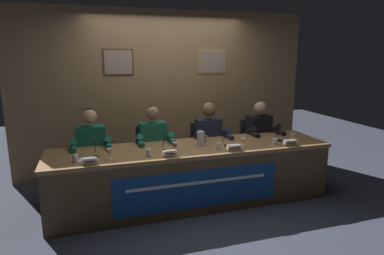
{
  "coord_description": "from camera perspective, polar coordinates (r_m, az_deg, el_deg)",
  "views": [
    {
      "loc": [
        -1.24,
        -3.91,
        1.91
      ],
      "look_at": [
        0.0,
        0.0,
        1.01
      ],
      "focal_mm": 30.96,
      "sensor_mm": 36.0,
      "label": 1
    }
  ],
  "objects": [
    {
      "name": "ground_plane",
      "position": [
        4.52,
        0.0,
        -12.53
      ],
      "size": [
        12.0,
        12.0,
        0.0
      ],
      "primitive_type": "plane",
      "color": "#383D4C"
    },
    {
      "name": "wall_back_panelled",
      "position": [
        5.46,
        -4.38,
        6.03
      ],
      "size": [
        4.8,
        0.14,
        2.6
      ],
      "color": "#937047",
      "rests_on": "ground_plane"
    },
    {
      "name": "conference_table",
      "position": [
        4.22,
        0.47,
        -6.71
      ],
      "size": [
        3.6,
        0.88,
        0.76
      ],
      "color": "olive",
      "rests_on": "ground_plane"
    },
    {
      "name": "chair_far_left",
      "position": [
        4.76,
        -16.77,
        -6.03
      ],
      "size": [
        0.44,
        0.45,
        0.91
      ],
      "color": "black",
      "rests_on": "ground_plane"
    },
    {
      "name": "panelist_far_left",
      "position": [
        4.49,
        -16.94,
        -3.46
      ],
      "size": [
        0.51,
        0.48,
        1.24
      ],
      "color": "black",
      "rests_on": "ground_plane"
    },
    {
      "name": "nameplate_far_left",
      "position": [
        3.73,
        -17.24,
        -5.55
      ],
      "size": [
        0.15,
        0.06,
        0.08
      ],
      "color": "white",
      "rests_on": "conference_table"
    },
    {
      "name": "juice_glass_far_left",
      "position": [
        3.85,
        -14.02,
        -4.04
      ],
      "size": [
        0.06,
        0.06,
        0.12
      ],
      "color": "white",
      "rests_on": "conference_table"
    },
    {
      "name": "water_cup_far_left",
      "position": [
        3.86,
        -19.43,
        -5.09
      ],
      "size": [
        0.06,
        0.06,
        0.08
      ],
      "color": "silver",
      "rests_on": "conference_table"
    },
    {
      "name": "microphone_far_left",
      "position": [
        3.98,
        -16.31,
        -3.82
      ],
      "size": [
        0.06,
        0.17,
        0.22
      ],
      "color": "black",
      "rests_on": "conference_table"
    },
    {
      "name": "chair_center_left",
      "position": [
        4.83,
        -6.93,
        -5.31
      ],
      "size": [
        0.44,
        0.45,
        0.91
      ],
      "color": "black",
      "rests_on": "ground_plane"
    },
    {
      "name": "panelist_center_left",
      "position": [
        4.57,
        -6.55,
        -2.73
      ],
      "size": [
        0.51,
        0.48,
        1.24
      ],
      "color": "black",
      "rests_on": "ground_plane"
    },
    {
      "name": "nameplate_center_left",
      "position": [
        3.84,
        -3.87,
        -4.47
      ],
      "size": [
        0.16,
        0.06,
        0.08
      ],
      "color": "white",
      "rests_on": "conference_table"
    },
    {
      "name": "juice_glass_center_left",
      "position": [
        4.0,
        -2.93,
        -3.07
      ],
      "size": [
        0.06,
        0.06,
        0.12
      ],
      "color": "white",
      "rests_on": "conference_table"
    },
    {
      "name": "water_cup_center_left",
      "position": [
        3.88,
        -7.42,
        -4.41
      ],
      "size": [
        0.06,
        0.06,
        0.08
      ],
      "color": "silver",
      "rests_on": "conference_table"
    },
    {
      "name": "microphone_center_left",
      "position": [
        4.08,
        -4.86,
        -2.97
      ],
      "size": [
        0.06,
        0.17,
        0.22
      ],
      "color": "black",
      "rests_on": "conference_table"
    },
    {
      "name": "chair_center_right",
      "position": [
        5.04,
        2.34,
        -4.48
      ],
      "size": [
        0.44,
        0.45,
        0.91
      ],
      "color": "black",
      "rests_on": "ground_plane"
    },
    {
      "name": "panelist_center_right",
      "position": [
        4.79,
        3.18,
        -1.96
      ],
      "size": [
        0.51,
        0.48,
        1.24
      ],
      "color": "black",
      "rests_on": "ground_plane"
    },
    {
      "name": "nameplate_center_right",
      "position": [
        4.09,
        7.3,
        -3.48
      ],
      "size": [
        0.19,
        0.06,
        0.08
      ],
      "color": "white",
      "rests_on": "conference_table"
    },
    {
      "name": "juice_glass_center_right",
      "position": [
        4.25,
        8.75,
        -2.27
      ],
      "size": [
        0.06,
        0.06,
        0.12
      ],
      "color": "white",
      "rests_on": "conference_table"
    },
    {
      "name": "water_cup_center_right",
      "position": [
        4.13,
        4.61,
        -3.3
      ],
      "size": [
        0.06,
        0.06,
        0.08
      ],
      "color": "silver",
      "rests_on": "conference_table"
    },
    {
      "name": "microphone_center_right",
      "position": [
        4.31,
        5.77,
        -2.15
      ],
      "size": [
        0.06,
        0.17,
        0.22
      ],
      "color": "black",
      "rests_on": "conference_table"
    },
    {
      "name": "chair_far_right",
      "position": [
        5.37,
        10.66,
        -3.63
      ],
      "size": [
        0.44,
        0.45,
        0.91
      ],
      "color": "black",
      "rests_on": "ground_plane"
    },
    {
      "name": "panelist_far_right",
      "position": [
        5.13,
        11.83,
        -1.23
      ],
      "size": [
        0.51,
        0.48,
        1.24
      ],
      "color": "black",
      "rests_on": "ground_plane"
    },
    {
      "name": "nameplate_far_right",
      "position": [
        4.48,
        16.61,
        -2.51
      ],
      "size": [
        0.19,
        0.06,
        0.08
      ],
      "color": "white",
      "rests_on": "conference_table"
    },
    {
      "name": "juice_glass_far_right",
      "position": [
        4.64,
        17.04,
        -1.44
      ],
      "size": [
        0.06,
        0.06,
        0.12
      ],
      "color": "white",
      "rests_on": "conference_table"
    },
    {
      "name": "water_cup_far_right",
      "position": [
        4.48,
        14.05,
        -2.38
      ],
      "size": [
        0.06,
        0.06,
        0.08
      ],
      "color": "silver",
      "rests_on": "conference_table"
    },
    {
      "name": "microphone_far_right",
      "position": [
        4.68,
        14.68,
        -1.32
      ],
      "size": [
        0.06,
        0.17,
        0.22
      ],
      "color": "black",
      "rests_on": "conference_table"
    },
    {
      "name": "water_pitcher_central",
      "position": [
        4.28,
        1.54,
        -1.9
      ],
      "size": [
        0.15,
        0.1,
        0.21
      ],
      "color": "silver",
      "rests_on": "conference_table"
    },
    {
      "name": "document_stack_far_left",
      "position": [
        3.9,
        -17.47,
        -5.26
      ],
      "size": [
        0.22,
        0.16,
        0.01
      ],
      "color": "white",
      "rests_on": "conference_table"
    }
  ]
}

